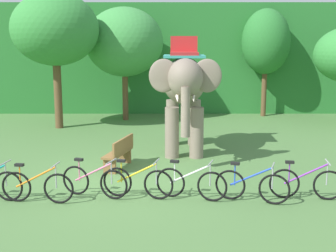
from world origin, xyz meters
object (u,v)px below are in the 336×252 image
at_px(elephant, 185,86).
at_px(bike_white, 192,183).
at_px(tree_left, 267,42).
at_px(bike_blue, 253,186).
at_px(tree_center, 125,42).
at_px(bike_purple, 307,183).
at_px(bike_orange, 38,186).
at_px(bike_pink, 95,181).
at_px(wooden_bench, 121,152).
at_px(tree_far_right, 56,30).
at_px(bike_yellow, 139,182).

height_order(elephant, bike_white, elephant).
bearing_deg(elephant, tree_left, 60.99).
bearing_deg(bike_white, bike_blue, -7.96).
distance_m(tree_center, bike_purple, 12.35).
xyz_separation_m(elephant, bike_orange, (-3.49, -4.62, -1.82)).
bearing_deg(bike_orange, bike_pink, 17.59).
bearing_deg(bike_purple, wooden_bench, 150.41).
bearing_deg(bike_white, elephant, 90.16).
distance_m(bike_orange, bike_purple, 6.19).
relative_size(tree_far_right, wooden_bench, 3.58).
xyz_separation_m(elephant, bike_pink, (-2.26, -4.23, -1.82)).
relative_size(tree_center, bike_orange, 3.00).
bearing_deg(bike_white, tree_left, 70.82).
bearing_deg(bike_white, bike_purple, -0.00).
distance_m(tree_center, bike_blue, 12.04).
distance_m(tree_far_right, bike_orange, 9.87).
height_order(bike_yellow, bike_blue, same).
relative_size(bike_purple, wooden_bench, 1.09).
xyz_separation_m(bike_white, bike_blue, (1.38, -0.19, 0.00)).
distance_m(elephant, bike_orange, 6.07).
bearing_deg(bike_yellow, bike_pink, 176.15).
height_order(tree_left, bike_purple, tree_left).
relative_size(tree_left, bike_orange, 3.00).
bearing_deg(tree_center, bike_white, -76.92).
bearing_deg(tree_far_right, bike_yellow, -65.92).
bearing_deg(bike_pink, bike_yellow, -3.85).
bearing_deg(bike_blue, wooden_bench, 139.65).
distance_m(bike_pink, bike_blue, 3.67).
height_order(bike_orange, bike_blue, same).
bearing_deg(tree_far_right, bike_blue, -54.05).
relative_size(bike_white, wooden_bench, 1.06).
relative_size(bike_pink, bike_white, 0.99).
height_order(bike_yellow, bike_purple, same).
distance_m(tree_left, bike_blue, 12.73).
distance_m(tree_center, bike_orange, 11.48).
xyz_separation_m(tree_far_right, bike_yellow, (3.88, -8.69, -3.68)).
bearing_deg(bike_orange, tree_center, 84.78).
relative_size(bike_orange, wooden_bench, 1.09).
bearing_deg(tree_left, bike_orange, -122.27).
height_order(tree_center, bike_blue, tree_center).
bearing_deg(bike_blue, bike_white, 172.04).
relative_size(tree_left, elephant, 1.23).
xyz_separation_m(tree_center, wooden_bench, (0.58, -8.15, -3.07)).
xyz_separation_m(bike_yellow, wooden_bench, (-0.68, 2.53, 0.09)).
xyz_separation_m(tree_far_right, bike_white, (5.12, -8.78, -3.68)).
height_order(bike_pink, bike_purple, same).
height_order(tree_far_right, tree_left, tree_far_right).
relative_size(tree_far_right, tree_center, 1.09).
bearing_deg(bike_blue, bike_orange, -179.51).
distance_m(bike_pink, bike_purple, 4.95).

